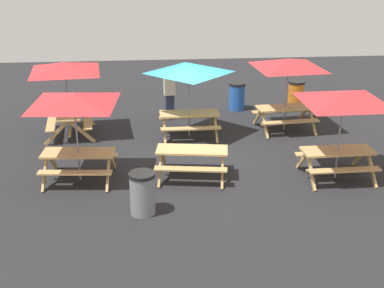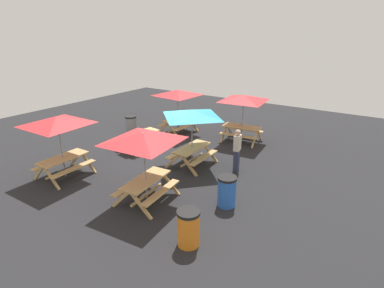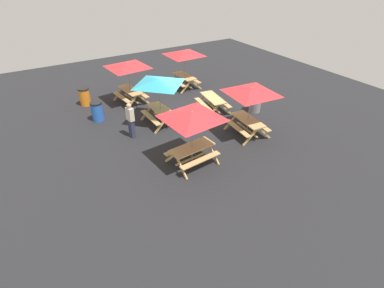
{
  "view_description": "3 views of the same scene",
  "coord_description": "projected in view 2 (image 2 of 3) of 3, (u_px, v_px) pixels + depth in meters",
  "views": [
    {
      "loc": [
        -1.27,
        -14.12,
        5.81
      ],
      "look_at": [
        -0.17,
        -1.62,
        0.9
      ],
      "focal_mm": 50.0,
      "sensor_mm": 36.0,
      "label": 1
    },
    {
      "loc": [
        9.19,
        7.53,
        5.08
      ],
      "look_at": [
        0.01,
        1.34,
        0.9
      ],
      "focal_mm": 28.0,
      "sensor_mm": 36.0,
      "label": 2
    },
    {
      "loc": [
        -11.98,
        6.85,
        7.08
      ],
      "look_at": [
        -3.67,
        1.8,
        0.9
      ],
      "focal_mm": 28.0,
      "sensor_mm": 36.0,
      "label": 3
    }
  ],
  "objects": [
    {
      "name": "ground_plane",
      "position": [
        166.0,
        157.0,
        12.86
      ],
      "size": [
        24.73,
        24.73,
        0.0
      ],
      "primitive_type": "plane",
      "color": "#232326",
      "rests_on": "ground"
    },
    {
      "name": "picnic_table_0",
      "position": [
        140.0,
        137.0,
        13.64
      ],
      "size": [
        1.98,
        1.75,
        0.81
      ],
      "rotation": [
        0.0,
        0.0,
        -0.15
      ],
      "color": "tan",
      "rests_on": "ground"
    },
    {
      "name": "picnic_table_1",
      "position": [
        192.0,
        117.0,
        11.45
      ],
      "size": [
        2.02,
        2.02,
        2.34
      ],
      "rotation": [
        0.0,
        0.0,
        0.01
      ],
      "color": "tan",
      "rests_on": "ground"
    },
    {
      "name": "picnic_table_2",
      "position": [
        244.0,
        101.0,
        14.07
      ],
      "size": [
        2.82,
        2.82,
        2.34
      ],
      "rotation": [
        0.0,
        0.0,
        1.66
      ],
      "color": "tan",
      "rests_on": "ground"
    },
    {
      "name": "picnic_table_3",
      "position": [
        58.0,
        125.0,
        10.5
      ],
      "size": [
        2.83,
        2.83,
        2.34
      ],
      "rotation": [
        0.0,
        0.0,
        0.03
      ],
      "color": "tan",
      "rests_on": "ground"
    },
    {
      "name": "picnic_table_4",
      "position": [
        178.0,
        96.0,
        15.33
      ],
      "size": [
        2.82,
        2.82,
        2.34
      ],
      "rotation": [
        0.0,
        0.0,
        -0.09
      ],
      "color": "tan",
      "rests_on": "ground"
    },
    {
      "name": "picnic_table_5",
      "position": [
        144.0,
        142.0,
        8.89
      ],
      "size": [
        2.81,
        2.81,
        2.34
      ],
      "rotation": [
        0.0,
        0.0,
        0.1
      ],
      "color": "tan",
      "rests_on": "ground"
    },
    {
      "name": "trash_bin_gray",
      "position": [
        131.0,
        125.0,
        15.61
      ],
      "size": [
        0.59,
        0.59,
        0.98
      ],
      "color": "gray",
      "rests_on": "ground"
    },
    {
      "name": "trash_bin_orange",
      "position": [
        188.0,
        228.0,
        7.45
      ],
      "size": [
        0.59,
        0.59,
        0.98
      ],
      "color": "orange",
      "rests_on": "ground"
    },
    {
      "name": "trash_bin_blue",
      "position": [
        227.0,
        191.0,
        9.16
      ],
      "size": [
        0.59,
        0.59,
        0.98
      ],
      "color": "blue",
      "rests_on": "ground"
    },
    {
      "name": "person_standing",
      "position": [
        237.0,
        149.0,
        11.34
      ],
      "size": [
        0.39,
        0.28,
        1.67
      ],
      "rotation": [
        0.0,
        0.0,
        3.33
      ],
      "color": "#2D334C",
      "rests_on": "ground"
    }
  ]
}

